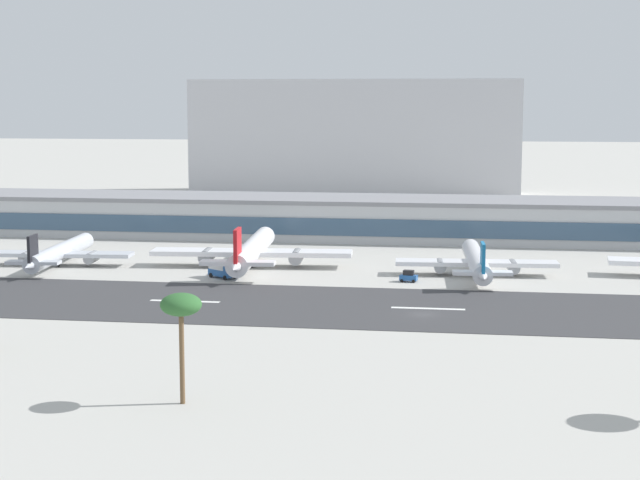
{
  "coord_description": "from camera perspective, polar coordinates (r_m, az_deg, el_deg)",
  "views": [
    {
      "loc": [
        7.68,
        -159.75,
        33.66
      ],
      "look_at": [
        -23.85,
        48.32,
        4.93
      ],
      "focal_mm": 57.68,
      "sensor_mm": 36.0,
      "label": 1
    }
  ],
  "objects": [
    {
      "name": "service_box_truck_0",
      "position": [
        196.34,
        -5.42,
        -1.6
      ],
      "size": [
        6.25,
        5.49,
        3.25
      ],
      "rotation": [
        0.0,
        0.0,
        5.65
      ],
      "color": "#23569E",
      "rests_on": "ground_plane"
    },
    {
      "name": "airliner_red_tail_gate_1",
      "position": [
        208.22,
        -3.85,
        -0.65
      ],
      "size": [
        41.21,
        48.66,
        10.16
      ],
      "rotation": [
        0.0,
        0.0,
        1.65
      ],
      "color": "white",
      "rests_on": "ground_plane"
    },
    {
      "name": "airliner_blue_tail_gate_2",
      "position": [
        199.86,
        8.69,
        -1.22
      ],
      "size": [
        31.45,
        41.0,
        8.56
      ],
      "rotation": [
        0.0,
        0.0,
        1.64
      ],
      "color": "silver",
      "rests_on": "ground_plane"
    },
    {
      "name": "runway_strip",
      "position": [
        168.05,
        5.83,
        -3.81
      ],
      "size": [
        800.0,
        34.28,
        0.08
      ],
      "primitive_type": "cube",
      "color": "#38383A",
      "rests_on": "ground_plane"
    },
    {
      "name": "palm_tree_0",
      "position": [
        114.62,
        -7.72,
        -3.74
      ],
      "size": [
        4.63,
        4.63,
        12.54
      ],
      "color": "brown",
      "rests_on": "ground_plane"
    },
    {
      "name": "runway_centreline_dash_3",
      "position": [
        174.57,
        -7.5,
        -3.38
      ],
      "size": [
        12.0,
        1.2,
        0.01
      ],
      "primitive_type": "cube",
      "color": "white",
      "rests_on": "runway_strip"
    },
    {
      "name": "ground_plane",
      "position": [
        163.44,
        5.75,
        -4.15
      ],
      "size": [
        1400.0,
        1400.0,
        0.0
      ],
      "primitive_type": "plane",
      "color": "#B2AFA8"
    },
    {
      "name": "service_baggage_tug_1",
      "position": [
        192.27,
        4.94,
        -2.02
      ],
      "size": [
        3.42,
        2.32,
        2.2
      ],
      "rotation": [
        0.0,
        0.0,
        2.98
      ],
      "color": "#23569E",
      "rests_on": "ground_plane"
    },
    {
      "name": "terminal_building",
      "position": [
        251.64,
        3.61,
        1.22
      ],
      "size": [
        212.98,
        24.26,
        10.03
      ],
      "color": "#B7BABC",
      "rests_on": "ground_plane"
    },
    {
      "name": "airliner_black_tail_gate_0",
      "position": [
        216.18,
        -14.32,
        -0.72
      ],
      "size": [
        30.28,
        39.73,
        8.29
      ],
      "rotation": [
        0.0,
        0.0,
        1.65
      ],
      "color": "silver",
      "rests_on": "ground_plane"
    },
    {
      "name": "runway_centreline_dash_4",
      "position": [
        168.02,
        6.02,
        -3.8
      ],
      "size": [
        12.0,
        1.2,
        0.01
      ],
      "primitive_type": "cube",
      "color": "white",
      "rests_on": "runway_strip"
    },
    {
      "name": "distant_hotel_block",
      "position": [
        372.81,
        1.98,
        5.74
      ],
      "size": [
        117.43,
        26.69,
        40.92
      ],
      "primitive_type": "cube",
      "color": "#BCBCC1",
      "rests_on": "ground_plane"
    }
  ]
}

